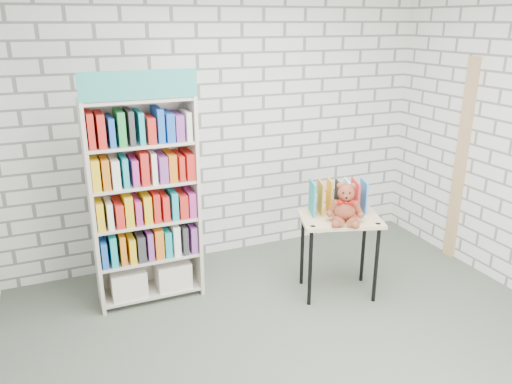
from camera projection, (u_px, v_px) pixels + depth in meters
name	position (u px, v px, depth m)	size (l,w,h in m)	color
ground	(311.00, 355.00, 3.82)	(4.50, 4.50, 0.00)	#4B5547
room_shell	(321.00, 125.00, 3.24)	(4.52, 4.02, 2.81)	silver
bookshelf	(144.00, 200.00, 4.35)	(0.92, 0.36, 2.07)	beige
display_table	(340.00, 228.00, 4.50)	(0.82, 0.68, 0.76)	tan
table_books	(338.00, 197.00, 4.53)	(0.54, 0.35, 0.29)	teal
teddy_bear	(345.00, 207.00, 4.32)	(0.34, 0.32, 0.35)	brown
door_trim	(461.00, 162.00, 5.12)	(0.05, 0.12, 2.10)	tan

